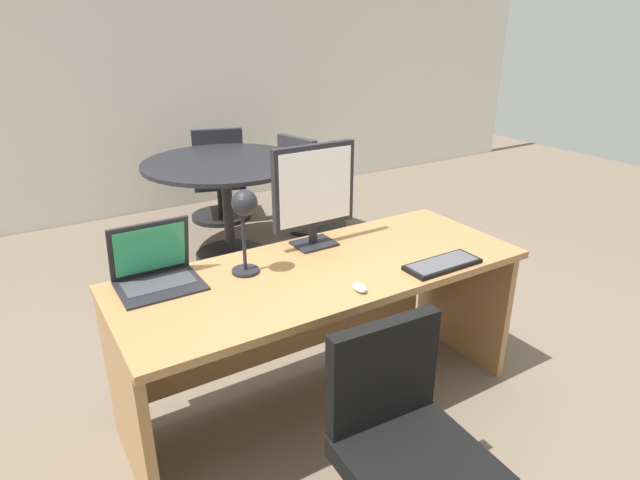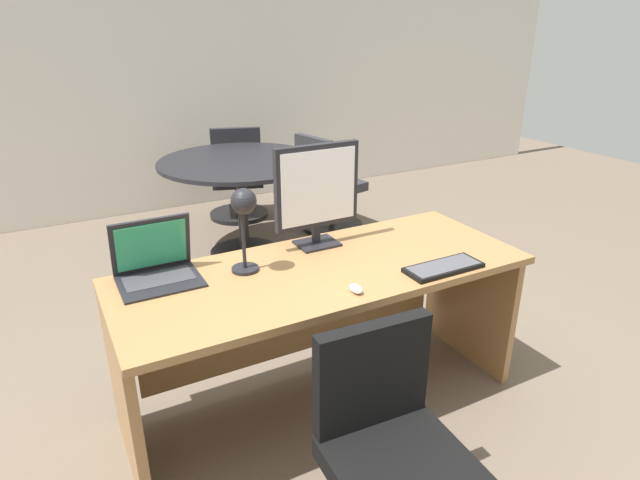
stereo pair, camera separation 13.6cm
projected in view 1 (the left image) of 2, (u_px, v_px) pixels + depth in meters
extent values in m
plane|color=#6B5B4C|center=(213.00, 285.00, 3.87)|extent=(12.00, 12.00, 0.00)
cube|color=silver|center=(123.00, 64.00, 4.85)|extent=(10.00, 0.10, 2.80)
cube|color=#9E7042|center=(324.00, 271.00, 2.41)|extent=(1.87, 0.74, 0.03)
cube|color=#9E7042|center=(128.00, 409.00, 2.11)|extent=(0.04, 0.65, 0.71)
cube|color=#9E7042|center=(462.00, 293.00, 3.00)|extent=(0.04, 0.65, 0.71)
cube|color=#9E7042|center=(296.00, 310.00, 2.76)|extent=(1.64, 0.02, 0.50)
cube|color=black|center=(314.00, 244.00, 2.65)|extent=(0.20, 0.16, 0.01)
cube|color=black|center=(313.00, 233.00, 2.64)|extent=(0.04, 0.02, 0.09)
cube|color=black|center=(314.00, 186.00, 2.54)|extent=(0.43, 0.04, 0.40)
cube|color=white|center=(316.00, 187.00, 2.52)|extent=(0.39, 0.00, 0.35)
cube|color=black|center=(160.00, 286.00, 2.23)|extent=(0.34, 0.27, 0.01)
cube|color=#38383D|center=(159.00, 283.00, 2.24)|extent=(0.29, 0.15, 0.00)
cube|color=black|center=(150.00, 249.00, 2.26)|extent=(0.34, 0.07, 0.25)
cube|color=#2D9966|center=(150.00, 250.00, 2.26)|extent=(0.30, 0.06, 0.21)
cube|color=black|center=(442.00, 264.00, 2.41)|extent=(0.36, 0.14, 0.02)
cube|color=#47474C|center=(443.00, 262.00, 2.41)|extent=(0.33, 0.12, 0.00)
ellipsoid|color=silver|center=(359.00, 288.00, 2.19)|extent=(0.04, 0.08, 0.03)
cylinder|color=black|center=(246.00, 271.00, 2.36)|extent=(0.12, 0.12, 0.01)
cylinder|color=black|center=(244.00, 240.00, 2.30)|extent=(0.02, 0.02, 0.28)
sphere|color=black|center=(244.00, 203.00, 2.21)|extent=(0.11, 0.11, 0.11)
cube|color=black|center=(417.00, 466.00, 1.81)|extent=(0.49, 0.49, 0.08)
cube|color=black|center=(383.00, 372.00, 1.89)|extent=(0.44, 0.08, 0.40)
cylinder|color=black|center=(231.00, 254.00, 4.32)|extent=(0.56, 0.56, 0.04)
cylinder|color=black|center=(228.00, 210.00, 4.18)|extent=(0.08, 0.08, 0.72)
cylinder|color=black|center=(225.00, 163.00, 4.04)|extent=(1.24, 1.24, 0.03)
cylinder|color=black|center=(221.00, 216.00, 5.18)|extent=(0.56, 0.56, 0.04)
cylinder|color=black|center=(220.00, 199.00, 5.11)|extent=(0.05, 0.05, 0.30)
cube|color=black|center=(219.00, 180.00, 5.04)|extent=(0.58, 0.58, 0.08)
cube|color=black|center=(218.00, 156.00, 4.74)|extent=(0.43, 0.19, 0.48)
cylinder|color=black|center=(316.00, 225.00, 4.94)|extent=(0.56, 0.56, 0.04)
cylinder|color=black|center=(316.00, 207.00, 4.87)|extent=(0.05, 0.05, 0.32)
cube|color=#2D2D33|center=(316.00, 185.00, 4.79)|extent=(0.55, 0.55, 0.08)
cube|color=#2D2D33|center=(297.00, 162.00, 4.55)|extent=(0.15, 0.44, 0.42)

